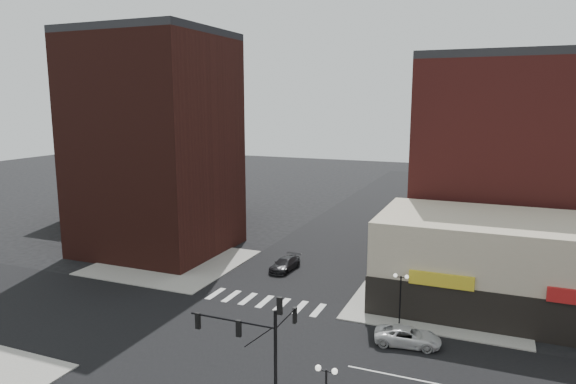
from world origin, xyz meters
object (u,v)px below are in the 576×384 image
(traffic_signal, at_px, (262,340))
(street_lamp_se_a, at_px, (326,384))
(white_suv, at_px, (408,336))
(dark_sedan_north, at_px, (285,264))
(street_lamp_ne, at_px, (401,286))

(traffic_signal, xyz_separation_m, street_lamp_se_a, (3.76, -0.17, -1.67))
(white_suv, relative_size, dark_sedan_north, 1.02)
(street_lamp_ne, xyz_separation_m, dark_sedan_north, (-13.79, 8.94, -2.60))
(street_lamp_se_a, height_order, street_lamp_ne, same)
(dark_sedan_north, bearing_deg, traffic_signal, -65.69)
(white_suv, distance_m, dark_sedan_north, 19.36)
(white_suv, height_order, dark_sedan_north, dark_sedan_north)
(street_lamp_se_a, relative_size, white_suv, 0.86)
(street_lamp_se_a, relative_size, dark_sedan_north, 0.87)
(street_lamp_ne, bearing_deg, street_lamp_se_a, -93.58)
(street_lamp_se_a, distance_m, dark_sedan_north, 28.15)
(street_lamp_ne, xyz_separation_m, white_suv, (1.21, -3.30, -2.62))
(traffic_signal, xyz_separation_m, street_lamp_ne, (4.76, 15.83, -1.67))
(street_lamp_se_a, xyz_separation_m, white_suv, (2.21, 12.70, -2.62))
(traffic_signal, distance_m, street_lamp_se_a, 4.12)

